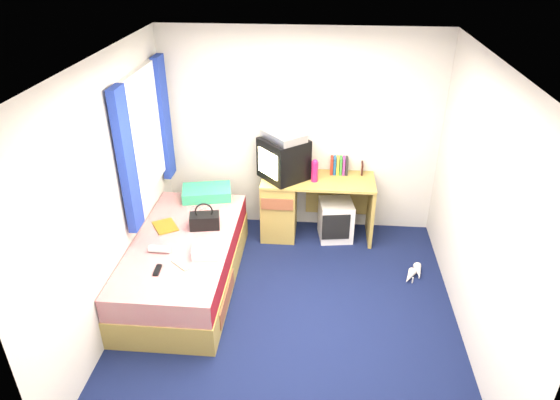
# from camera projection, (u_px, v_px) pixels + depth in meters

# --- Properties ---
(ground) EXTENTS (3.40, 3.40, 0.00)m
(ground) POSITION_uv_depth(u_px,v_px,m) (289.00, 311.00, 4.86)
(ground) COLOR #0C1438
(ground) RESTS_ON ground
(room_shell) EXTENTS (3.40, 3.40, 3.40)m
(room_shell) POSITION_uv_depth(u_px,v_px,m) (291.00, 178.00, 4.16)
(room_shell) COLOR white
(room_shell) RESTS_ON ground
(bed) EXTENTS (1.01, 2.00, 0.54)m
(bed) POSITION_uv_depth(u_px,v_px,m) (185.00, 262.00, 5.13)
(bed) COLOR tan
(bed) RESTS_ON ground
(pillow) EXTENTS (0.61, 0.46, 0.12)m
(pillow) POSITION_uv_depth(u_px,v_px,m) (207.00, 193.00, 5.75)
(pillow) COLOR teal
(pillow) RESTS_ON bed
(desk) EXTENTS (1.30, 0.55, 0.75)m
(desk) POSITION_uv_depth(u_px,v_px,m) (294.00, 204.00, 5.92)
(desk) COLOR tan
(desk) RESTS_ON ground
(storage_cube) EXTENTS (0.43, 0.43, 0.47)m
(storage_cube) POSITION_uv_depth(u_px,v_px,m) (336.00, 220.00, 5.93)
(storage_cube) COLOR white
(storage_cube) RESTS_ON ground
(crt_tv) EXTENTS (0.64, 0.64, 0.47)m
(crt_tv) POSITION_uv_depth(u_px,v_px,m) (283.00, 159.00, 5.66)
(crt_tv) COLOR black
(crt_tv) RESTS_ON desk
(vcr) EXTENTS (0.55, 0.56, 0.09)m
(vcr) POSITION_uv_depth(u_px,v_px,m) (284.00, 136.00, 5.53)
(vcr) COLOR silver
(vcr) RESTS_ON crt_tv
(book_row) EXTENTS (0.20, 0.13, 0.20)m
(book_row) POSITION_uv_depth(u_px,v_px,m) (339.00, 166.00, 5.82)
(book_row) COLOR maroon
(book_row) RESTS_ON desk
(picture_frame) EXTENTS (0.02, 0.12, 0.14)m
(picture_frame) POSITION_uv_depth(u_px,v_px,m) (362.00, 168.00, 5.82)
(picture_frame) COLOR black
(picture_frame) RESTS_ON desk
(pink_water_bottle) EXTENTS (0.08, 0.08, 0.24)m
(pink_water_bottle) POSITION_uv_depth(u_px,v_px,m) (315.00, 172.00, 5.62)
(pink_water_bottle) COLOR #C01B59
(pink_water_bottle) RESTS_ON desk
(aerosol_can) EXTENTS (0.06, 0.06, 0.19)m
(aerosol_can) POSITION_uv_depth(u_px,v_px,m) (307.00, 168.00, 5.77)
(aerosol_can) COLOR white
(aerosol_can) RESTS_ON desk
(handbag) EXTENTS (0.33, 0.22, 0.29)m
(handbag) POSITION_uv_depth(u_px,v_px,m) (205.00, 220.00, 5.16)
(handbag) COLOR black
(handbag) RESTS_ON bed
(towel) EXTENTS (0.32, 0.28, 0.10)m
(towel) POSITION_uv_depth(u_px,v_px,m) (208.00, 250.00, 4.75)
(towel) COLOR silver
(towel) RESTS_ON bed
(magazine) EXTENTS (0.33, 0.35, 0.01)m
(magazine) POSITION_uv_depth(u_px,v_px,m) (165.00, 226.00, 5.21)
(magazine) COLOR gold
(magazine) RESTS_ON bed
(water_bottle) EXTENTS (0.20, 0.07, 0.07)m
(water_bottle) POSITION_uv_depth(u_px,v_px,m) (159.00, 249.00, 4.79)
(water_bottle) COLOR silver
(water_bottle) RESTS_ON bed
(colour_swatch_fan) EXTENTS (0.21, 0.19, 0.01)m
(colour_swatch_fan) POSITION_uv_depth(u_px,v_px,m) (181.00, 265.00, 4.61)
(colour_swatch_fan) COLOR yellow
(colour_swatch_fan) RESTS_ON bed
(remote_control) EXTENTS (0.06, 0.16, 0.02)m
(remote_control) POSITION_uv_depth(u_px,v_px,m) (157.00, 270.00, 4.53)
(remote_control) COLOR black
(remote_control) RESTS_ON bed
(window_assembly) EXTENTS (0.11, 1.42, 1.40)m
(window_assembly) POSITION_uv_depth(u_px,v_px,m) (145.00, 136.00, 5.08)
(window_assembly) COLOR silver
(window_assembly) RESTS_ON room_shell
(white_heels) EXTENTS (0.24, 0.32, 0.09)m
(white_heels) POSITION_uv_depth(u_px,v_px,m) (414.00, 274.00, 5.32)
(white_heels) COLOR silver
(white_heels) RESTS_ON ground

